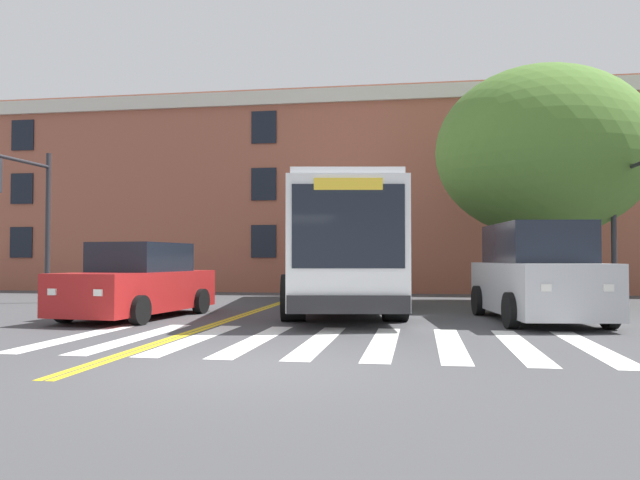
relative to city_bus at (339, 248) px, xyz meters
The scene contains 11 objects.
ground_plane 10.18m from the city_bus, 89.94° to the right, with size 120.00×120.00×0.00m, color #424244.
crosswalk 7.53m from the city_bus, 85.90° to the right, with size 9.54×4.42×0.01m.
lane_line_yellow_inner 7.29m from the city_bus, 108.69° to the left, with size 0.12×36.00×0.01m, color gold.
lane_line_yellow_outer 7.24m from the city_bus, 107.45° to the left, with size 0.12×36.00×0.01m, color gold.
city_bus is the anchor object (origin of this frame).
car_red_near_lane 5.90m from the city_bus, 141.39° to the right, with size 2.56×4.98×1.85m.
car_silver_far_lane 5.90m from the city_bus, 31.53° to the right, with size 2.69×5.16×2.28m.
traffic_light_near_corner 8.19m from the city_bus, ahead, with size 0.42×3.32×4.56m.
traffic_light_far_corner 9.98m from the city_bus, behind, with size 0.38×2.77×4.95m.
street_tree_curbside_large 7.33m from the city_bus, 20.28° to the left, with size 8.57×8.19×7.54m.
building_facade 11.54m from the city_bus, 82.59° to the left, with size 42.66×6.69×8.80m.
Camera 1 is at (2.21, -8.16, 1.46)m, focal length 35.00 mm.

